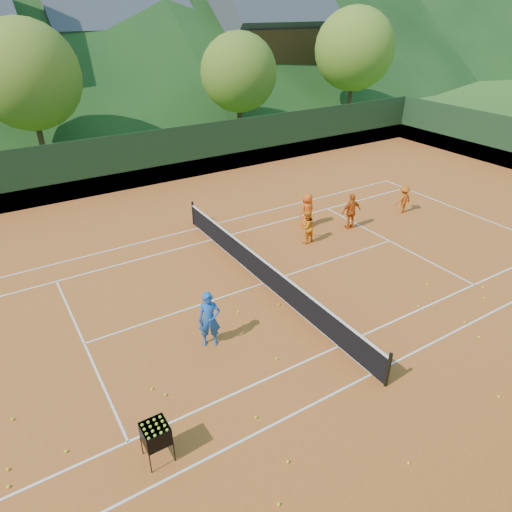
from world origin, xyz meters
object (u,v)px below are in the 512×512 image
student_c (307,210)px  student_a (307,227)px  chalet_mid (121,52)px  student_b (351,211)px  student_d (404,199)px  coach (209,319)px  tennis_net (264,271)px  chalet_right (270,46)px  ball_hopper (156,434)px

student_c → student_a: bearing=42.9°
student_c → chalet_mid: chalet_mid is taller
student_b → student_d: 3.37m
student_d → chalet_mid: size_ratio=0.11×
coach → tennis_net: size_ratio=0.15×
student_a → tennis_net: size_ratio=0.12×
student_d → tennis_net: 9.37m
coach → chalet_right: bearing=78.9°
student_b → chalet_mid: 32.39m
student_a → chalet_right: bearing=-127.8°
coach → student_a: size_ratio=1.23×
student_c → chalet_right: (15.74, 26.96, 4.44)m
student_d → tennis_net: size_ratio=0.11×
coach → chalet_mid: (9.18, 35.99, 4.08)m
coach → student_d: coach is taller
chalet_mid → chalet_right: 14.56m
coach → chalet_mid: 37.37m
student_d → ball_hopper: bearing=26.7°
tennis_net → chalet_mid: bearing=80.0°
coach → ball_hopper: (-2.76, -2.89, -0.14)m
ball_hopper → student_b: bearing=29.9°
coach → student_c: coach is taller
tennis_net → ball_hopper: (-5.94, -4.89, 0.25)m
coach → student_c: 8.97m
coach → tennis_net: bearing=56.9°
student_a → chalet_mid: 32.60m
student_a → ball_hopper: bearing=28.8°
tennis_net → ball_hopper: bearing=-140.6°
ball_hopper → chalet_mid: chalet_mid is taller
student_a → ball_hopper: size_ratio=1.45×
student_d → ball_hopper: 16.56m
chalet_mid → ball_hopper: bearing=-107.1°
coach → ball_hopper: coach is taller
student_c → chalet_mid: (1.74, 30.96, 4.17)m
coach → student_a: 7.48m
ball_hopper → chalet_mid: 40.89m
tennis_net → chalet_right: size_ratio=1.01×
tennis_net → ball_hopper: size_ratio=12.07×
student_b → ball_hopper: (-11.75, -6.76, -0.07)m
student_c → ball_hopper: (-10.19, -7.92, -0.05)m
student_a → student_c: 1.58m
chalet_mid → coach: bearing=-104.3°
chalet_mid → student_c: bearing=-93.2°
tennis_net → student_d: bearing=11.6°
chalet_mid → student_d: bearing=-84.3°
coach → ball_hopper: bearing=-108.9°
student_d → coach: bearing=20.0°
student_a → student_d: bearing=173.7°
student_a → student_d: 5.91m
student_b → ball_hopper: size_ratio=1.63×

